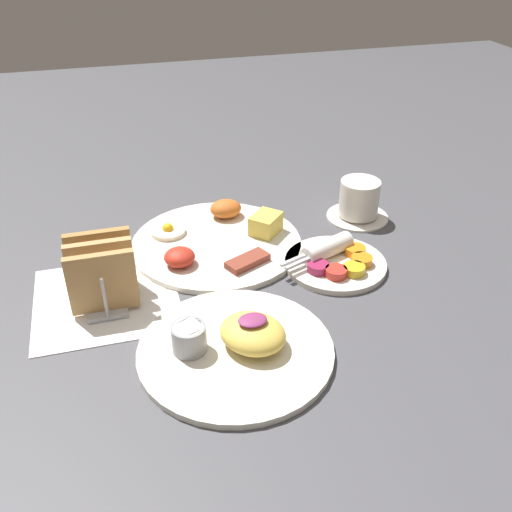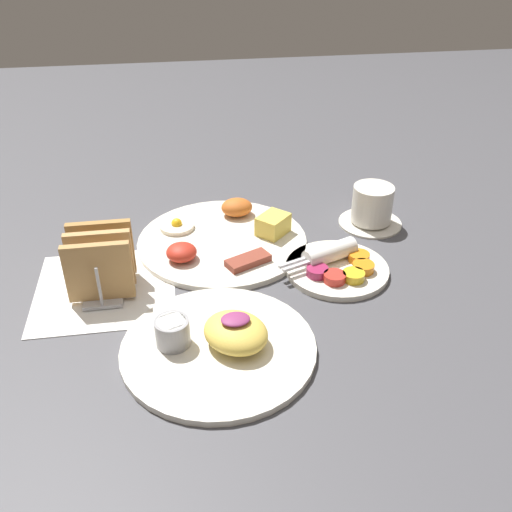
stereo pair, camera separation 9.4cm
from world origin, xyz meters
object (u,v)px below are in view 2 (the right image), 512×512
object	(u,v)px
toast_rack	(101,262)
coffee_cup	(372,207)
plate_condiments	(337,266)
plate_breakfast	(224,238)
plate_foreground	(219,342)

from	to	relation	value
toast_rack	coffee_cup	size ratio (longest dim) A/B	0.97
coffee_cup	plate_condiments	bearing A→B (deg)	-125.96
plate_condiments	coffee_cup	distance (m)	0.19
plate_breakfast	coffee_cup	world-z (taller)	coffee_cup
plate_breakfast	coffee_cup	bearing A→B (deg)	5.20
plate_foreground	toast_rack	size ratio (longest dim) A/B	2.34
plate_foreground	coffee_cup	distance (m)	0.45
toast_rack	plate_condiments	bearing A→B (deg)	-1.34
plate_condiments	plate_foreground	size ratio (longest dim) A/B	0.69
plate_breakfast	coffee_cup	size ratio (longest dim) A/B	2.54
plate_foreground	toast_rack	distance (m)	0.24
plate_foreground	coffee_cup	size ratio (longest dim) A/B	2.26
coffee_cup	plate_foreground	bearing A→B (deg)	-135.77
plate_condiments	plate_foreground	world-z (taller)	plate_foreground
plate_condiments	coffee_cup	xyz separation A→B (m)	(0.11, 0.15, 0.02)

